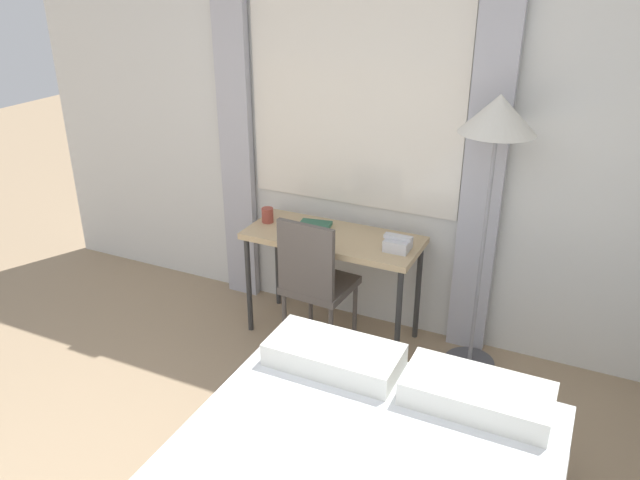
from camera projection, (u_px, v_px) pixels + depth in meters
name	position (u px, v px, depth m)	size (l,w,h in m)	color
wall_back_with_window	(360.00, 129.00, 3.96)	(5.14, 0.13, 2.70)	silver
desk	(333.00, 245.00, 4.01)	(1.13, 0.48, 0.73)	tan
desk_chair	(315.00, 278.00, 3.91)	(0.43, 0.43, 0.92)	#59514C
standing_lamp	(496.00, 139.00, 3.34)	(0.41, 0.41, 1.70)	#4C4C51
telephone	(398.00, 244.00, 3.76)	(0.17, 0.14, 0.10)	silver
book	(314.00, 226.00, 4.08)	(0.23, 0.20, 0.02)	#33664C
mug	(268.00, 215.00, 4.15)	(0.08, 0.08, 0.10)	#993F33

